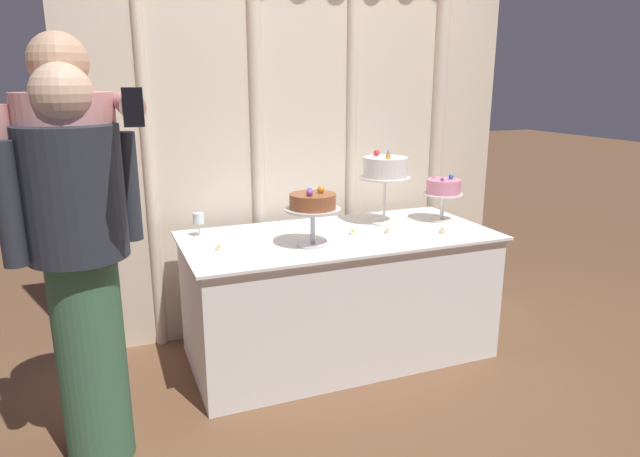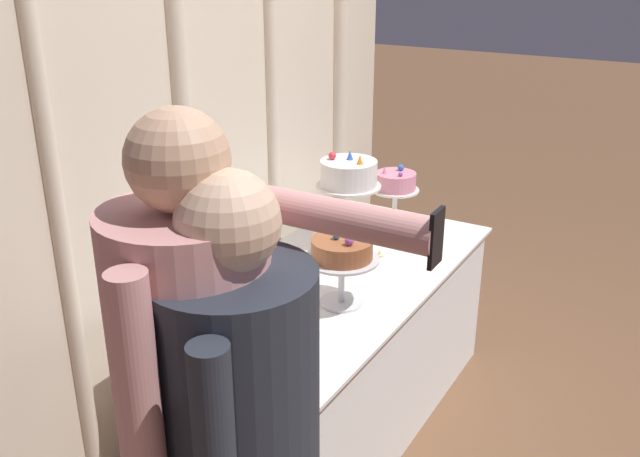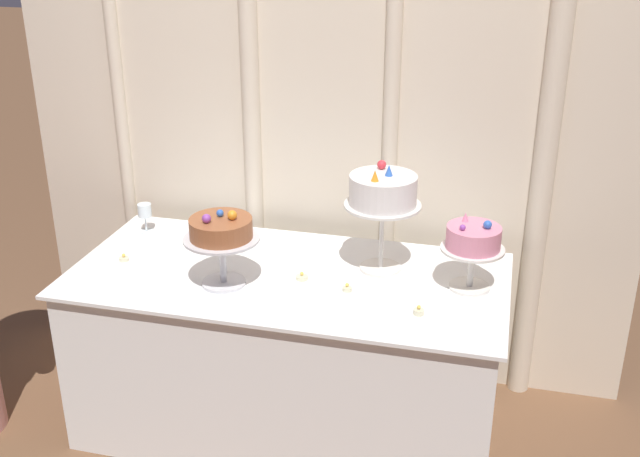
{
  "view_description": "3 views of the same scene",
  "coord_description": "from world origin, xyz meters",
  "px_view_note": "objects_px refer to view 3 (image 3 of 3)",
  "views": [
    {
      "loc": [
        -1.22,
        -2.65,
        1.56
      ],
      "look_at": [
        -0.15,
        0.01,
        0.8
      ],
      "focal_mm": 31.33,
      "sensor_mm": 36.0,
      "label": 1
    },
    {
      "loc": [
        -2.37,
        -1.21,
        2.04
      ],
      "look_at": [
        0.05,
        0.21,
        0.9
      ],
      "focal_mm": 39.32,
      "sensor_mm": 36.0,
      "label": 2
    },
    {
      "loc": [
        0.8,
        -2.51,
        2.1
      ],
      "look_at": [
        0.12,
        0.13,
        0.92
      ],
      "focal_mm": 43.06,
      "sensor_mm": 36.0,
      "label": 3
    }
  ],
  "objects_px": {
    "cake_display_center": "(383,194)",
    "tealight_near_right": "(347,288)",
    "cake_table": "(289,352)",
    "wine_glass": "(145,212)",
    "tealight_near_left": "(302,277)",
    "cake_display_rightmost": "(473,242)",
    "tealight_far_left": "(124,259)",
    "tealight_far_right": "(419,311)",
    "cake_display_leftmost": "(221,233)"
  },
  "relations": [
    {
      "from": "tealight_near_left",
      "to": "tealight_near_right",
      "type": "bearing_deg",
      "value": -14.79
    },
    {
      "from": "wine_glass",
      "to": "tealight_far_left",
      "type": "bearing_deg",
      "value": -81.42
    },
    {
      "from": "cake_display_center",
      "to": "tealight_near_right",
      "type": "distance_m",
      "value": 0.39
    },
    {
      "from": "wine_glass",
      "to": "tealight_near_left",
      "type": "height_order",
      "value": "wine_glass"
    },
    {
      "from": "cake_table",
      "to": "cake_display_center",
      "type": "distance_m",
      "value": 0.78
    },
    {
      "from": "cake_display_rightmost",
      "to": "tealight_near_right",
      "type": "distance_m",
      "value": 0.5
    },
    {
      "from": "tealight_far_right",
      "to": "cake_display_leftmost",
      "type": "bearing_deg",
      "value": 176.2
    },
    {
      "from": "cake_table",
      "to": "tealight_far_left",
      "type": "xyz_separation_m",
      "value": [
        -0.69,
        -0.05,
        0.37
      ]
    },
    {
      "from": "cake_display_center",
      "to": "cake_display_rightmost",
      "type": "height_order",
      "value": "cake_display_center"
    },
    {
      "from": "cake_display_rightmost",
      "to": "tealight_near_left",
      "type": "xyz_separation_m",
      "value": [
        -0.64,
        -0.09,
        -0.18
      ]
    },
    {
      "from": "wine_glass",
      "to": "tealight_far_right",
      "type": "distance_m",
      "value": 1.36
    },
    {
      "from": "cake_table",
      "to": "cake_display_center",
      "type": "bearing_deg",
      "value": 20.42
    },
    {
      "from": "cake_table",
      "to": "tealight_far_right",
      "type": "relative_size",
      "value": 45.1
    },
    {
      "from": "cake_table",
      "to": "wine_glass",
      "type": "xyz_separation_m",
      "value": [
        -0.73,
        0.25,
        0.46
      ]
    },
    {
      "from": "wine_glass",
      "to": "tealight_near_right",
      "type": "xyz_separation_m",
      "value": [
        0.99,
        -0.33,
        -0.08
      ]
    },
    {
      "from": "cake_display_center",
      "to": "tealight_near_left",
      "type": "bearing_deg",
      "value": -150.02
    },
    {
      "from": "tealight_far_left",
      "to": "tealight_far_right",
      "type": "height_order",
      "value": "tealight_far_right"
    },
    {
      "from": "cake_table",
      "to": "tealight_near_right",
      "type": "height_order",
      "value": "tealight_near_right"
    },
    {
      "from": "cake_display_leftmost",
      "to": "cake_table",
      "type": "bearing_deg",
      "value": 34.23
    },
    {
      "from": "cake_display_center",
      "to": "tealight_far_right",
      "type": "xyz_separation_m",
      "value": [
        0.2,
        -0.33,
        -0.31
      ]
    },
    {
      "from": "tealight_near_left",
      "to": "cake_display_leftmost",
      "type": "bearing_deg",
      "value": -158.14
    },
    {
      "from": "tealight_near_right",
      "to": "tealight_far_right",
      "type": "distance_m",
      "value": 0.31
    },
    {
      "from": "cake_display_leftmost",
      "to": "cake_display_center",
      "type": "xyz_separation_m",
      "value": [
        0.56,
        0.28,
        0.11
      ]
    },
    {
      "from": "tealight_near_left",
      "to": "tealight_far_left",
      "type": "bearing_deg",
      "value": -178.58
    },
    {
      "from": "tealight_near_left",
      "to": "tealight_near_right",
      "type": "xyz_separation_m",
      "value": [
        0.19,
        -0.05,
        0.0
      ]
    },
    {
      "from": "tealight_near_right",
      "to": "tealight_far_right",
      "type": "xyz_separation_m",
      "value": [
        0.29,
        -0.11,
        0.0
      ]
    },
    {
      "from": "cake_display_center",
      "to": "wine_glass",
      "type": "bearing_deg",
      "value": 173.77
    },
    {
      "from": "cake_table",
      "to": "tealight_near_right",
      "type": "bearing_deg",
      "value": -17.74
    },
    {
      "from": "tealight_near_left",
      "to": "tealight_far_right",
      "type": "relative_size",
      "value": 1.25
    },
    {
      "from": "tealight_far_left",
      "to": "tealight_far_right",
      "type": "bearing_deg",
      "value": -6.69
    },
    {
      "from": "cake_table",
      "to": "wine_glass",
      "type": "bearing_deg",
      "value": 161.25
    },
    {
      "from": "tealight_near_left",
      "to": "tealight_far_right",
      "type": "height_order",
      "value": "tealight_far_right"
    },
    {
      "from": "cake_display_rightmost",
      "to": "tealight_near_right",
      "type": "relative_size",
      "value": 8.09
    },
    {
      "from": "wine_glass",
      "to": "tealight_near_right",
      "type": "distance_m",
      "value": 1.05
    },
    {
      "from": "cake_display_rightmost",
      "to": "tealight_near_right",
      "type": "xyz_separation_m",
      "value": [
        -0.45,
        -0.14,
        -0.18
      ]
    },
    {
      "from": "cake_table",
      "to": "tealight_near_right",
      "type": "relative_size",
      "value": 47.97
    },
    {
      "from": "cake_display_center",
      "to": "tealight_near_right",
      "type": "xyz_separation_m",
      "value": [
        -0.09,
        -0.21,
        -0.31
      ]
    },
    {
      "from": "cake_display_rightmost",
      "to": "tealight_far_left",
      "type": "bearing_deg",
      "value": -175.73
    },
    {
      "from": "cake_display_leftmost",
      "to": "tealight_near_left",
      "type": "distance_m",
      "value": 0.37
    },
    {
      "from": "cake_display_center",
      "to": "tealight_far_left",
      "type": "relative_size",
      "value": 11.43
    },
    {
      "from": "cake_table",
      "to": "cake_display_leftmost",
      "type": "relative_size",
      "value": 5.57
    },
    {
      "from": "cake_table",
      "to": "tealight_far_right",
      "type": "xyz_separation_m",
      "value": [
        0.55,
        -0.2,
        0.37
      ]
    },
    {
      "from": "tealight_near_left",
      "to": "tealight_near_right",
      "type": "relative_size",
      "value": 1.33
    },
    {
      "from": "cake_display_leftmost",
      "to": "tealight_far_right",
      "type": "bearing_deg",
      "value": -3.8
    },
    {
      "from": "cake_display_center",
      "to": "tealight_near_right",
      "type": "relative_size",
      "value": 12.27
    },
    {
      "from": "wine_glass",
      "to": "tealight_near_left",
      "type": "relative_size",
      "value": 2.74
    },
    {
      "from": "cake_display_leftmost",
      "to": "cake_display_rightmost",
      "type": "height_order",
      "value": "cake_display_leftmost"
    },
    {
      "from": "tealight_far_left",
      "to": "tealight_near_left",
      "type": "distance_m",
      "value": 0.76
    },
    {
      "from": "cake_display_center",
      "to": "tealight_near_left",
      "type": "distance_m",
      "value": 0.45
    },
    {
      "from": "cake_display_leftmost",
      "to": "tealight_far_left",
      "type": "distance_m",
      "value": 0.52
    }
  ]
}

